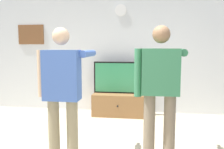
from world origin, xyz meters
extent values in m
cube|color=silver|center=(0.00, 2.95, 1.35)|extent=(6.40, 0.10, 2.70)
cube|color=olive|center=(-0.07, 2.60, 0.24)|extent=(1.11, 0.54, 0.47)
sphere|color=black|center=(-0.07, 2.32, 0.26)|extent=(0.04, 0.04, 0.04)
cube|color=black|center=(-0.07, 2.65, 0.82)|extent=(1.11, 0.06, 0.69)
cube|color=#338C59|center=(-0.07, 2.62, 0.82)|extent=(1.05, 0.01, 0.63)
cylinder|color=white|center=(-0.07, 2.89, 2.28)|extent=(0.26, 0.03, 0.26)
cube|color=brown|center=(-2.19, 2.90, 1.77)|extent=(0.62, 0.04, 0.45)
cylinder|color=gray|center=(-0.64, 0.32, 0.41)|extent=(0.14, 0.14, 0.83)
cylinder|color=gray|center=(-0.39, 0.32, 0.41)|extent=(0.14, 0.14, 0.83)
cube|color=#3F60AD|center=(-0.52, 0.32, 1.13)|extent=(0.44, 0.22, 0.61)
sphere|color=tan|center=(-0.52, 0.32, 1.61)|extent=(0.21, 0.21, 0.21)
cylinder|color=tan|center=(-0.78, 0.32, 1.15)|extent=(0.09, 0.09, 0.58)
cylinder|color=#3F60AD|center=(-0.25, 0.61, 1.39)|extent=(0.09, 0.58, 0.09)
cube|color=white|center=(-0.25, 0.93, 1.39)|extent=(0.04, 0.12, 0.04)
cylinder|color=#7A6B56|center=(0.55, 0.41, 0.45)|extent=(0.14, 0.14, 0.91)
cylinder|color=#7A6B56|center=(0.80, 0.41, 0.45)|extent=(0.14, 0.14, 0.91)
cube|color=#33724C|center=(0.68, 0.41, 1.18)|extent=(0.44, 0.22, 0.55)
sphere|color=#8C6647|center=(0.68, 0.41, 1.62)|extent=(0.21, 0.21, 0.21)
cylinder|color=#33724C|center=(0.41, 0.41, 1.17)|extent=(0.09, 0.09, 0.58)
cylinder|color=#33724C|center=(0.94, 0.70, 1.41)|extent=(0.09, 0.58, 0.09)
cube|color=white|center=(0.94, 1.02, 1.41)|extent=(0.04, 0.12, 0.04)
camera|label=1|loc=(0.51, -2.46, 1.48)|focal=38.25mm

